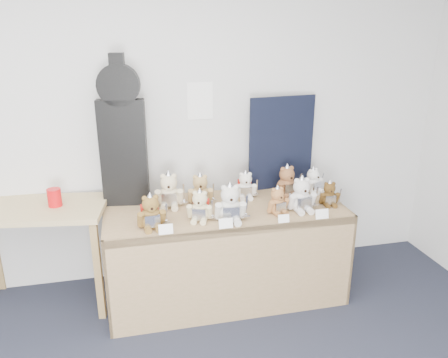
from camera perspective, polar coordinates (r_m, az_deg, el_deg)
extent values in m
plane|color=silver|center=(3.59, -16.88, 6.70)|extent=(6.00, 0.00, 6.00)
cube|color=white|center=(3.59, -3.15, 10.15)|extent=(0.21, 0.00, 0.30)
cube|color=olive|center=(3.38, 0.15, -4.19)|extent=(1.83, 0.77, 0.06)
cube|color=olive|center=(3.22, 1.67, -12.50)|extent=(1.83, 0.02, 0.76)
cube|color=olive|center=(3.47, -14.84, -10.71)|extent=(0.02, 0.76, 0.76)
cube|color=olive|center=(3.82, 13.63, -7.73)|extent=(0.02, 0.76, 0.76)
cube|color=tan|center=(3.52, -23.27, -3.64)|extent=(1.05, 0.68, 0.04)
cube|color=olive|center=(3.38, -16.11, -11.54)|extent=(0.06, 0.06, 0.78)
cube|color=olive|center=(3.78, -14.81, -7.96)|extent=(0.06, 0.06, 0.78)
cube|color=black|center=(3.40, -12.95, 3.27)|extent=(0.36, 0.15, 0.82)
cylinder|color=black|center=(3.30, -13.61, 11.83)|extent=(0.32, 0.14, 0.31)
cube|color=black|center=(3.29, -13.78, 13.95)|extent=(0.11, 0.11, 0.20)
cube|color=black|center=(3.71, 7.52, 4.67)|extent=(0.59, 0.10, 0.78)
cylinder|color=red|center=(3.45, -21.26, -2.26)|extent=(0.10, 0.10, 0.13)
ellipsoid|color=brown|center=(3.06, -9.48, -5.08)|extent=(0.17, 0.15, 0.16)
sphere|color=brown|center=(3.02, -9.59, -3.24)|extent=(0.12, 0.12, 0.12)
cylinder|color=brown|center=(2.98, -9.44, -3.75)|extent=(0.05, 0.03, 0.05)
sphere|color=black|center=(2.96, -9.39, -3.87)|extent=(0.02, 0.02, 0.02)
sphere|color=brown|center=(3.00, -10.35, -2.52)|extent=(0.04, 0.04, 0.04)
sphere|color=brown|center=(3.00, -8.92, -2.37)|extent=(0.04, 0.04, 0.04)
cylinder|color=brown|center=(3.03, -10.84, -5.24)|extent=(0.05, 0.09, 0.12)
cylinder|color=brown|center=(3.05, -8.03, -4.94)|extent=(0.05, 0.09, 0.12)
cylinder|color=brown|center=(3.02, -9.95, -6.35)|extent=(0.06, 0.11, 0.05)
cylinder|color=brown|center=(3.03, -8.61, -6.20)|extent=(0.06, 0.11, 0.05)
cube|color=silver|center=(3.00, -9.31, -5.48)|extent=(0.10, 0.03, 0.09)
cone|color=silver|center=(3.00, -9.64, -2.37)|extent=(0.10, 0.10, 0.08)
cube|color=silver|center=(3.03, -7.57, -4.57)|extent=(0.02, 0.04, 0.17)
cube|color=silver|center=(3.06, -7.52, -5.66)|extent=(0.05, 0.01, 0.01)
cube|color=red|center=(3.11, -9.65, -4.45)|extent=(0.13, 0.04, 0.14)
ellipsoid|color=beige|center=(3.14, -3.14, -4.27)|extent=(0.18, 0.17, 0.15)
sphere|color=beige|center=(3.10, -3.17, -2.59)|extent=(0.11, 0.11, 0.11)
cylinder|color=beige|center=(3.06, -3.30, -3.05)|extent=(0.05, 0.04, 0.05)
sphere|color=black|center=(3.05, -3.34, -3.16)|extent=(0.02, 0.02, 0.02)
sphere|color=beige|center=(3.09, -3.84, -1.84)|extent=(0.03, 0.03, 0.03)
sphere|color=beige|center=(3.08, -2.54, -1.88)|extent=(0.03, 0.03, 0.03)
cylinder|color=beige|center=(3.13, -4.47, -4.22)|extent=(0.06, 0.09, 0.11)
cylinder|color=beige|center=(3.11, -1.91, -4.33)|extent=(0.06, 0.09, 0.11)
cylinder|color=beige|center=(3.11, -3.87, -5.33)|extent=(0.07, 0.11, 0.04)
cylinder|color=beige|center=(3.11, -2.65, -5.38)|extent=(0.07, 0.11, 0.04)
cube|color=silver|center=(3.09, -3.30, -4.63)|extent=(0.10, 0.05, 0.08)
cone|color=silver|center=(3.09, -3.19, -1.79)|extent=(0.09, 0.09, 0.07)
cube|color=silver|center=(3.09, -1.53, -4.05)|extent=(0.02, 0.04, 0.16)
cube|color=silver|center=(3.11, -1.52, -5.05)|extent=(0.04, 0.02, 0.01)
cube|color=red|center=(3.19, -3.00, -3.69)|extent=(0.12, 0.06, 0.13)
ellipsoid|color=beige|center=(3.12, 0.77, -4.12)|extent=(0.19, 0.17, 0.18)
sphere|color=beige|center=(3.07, 0.78, -2.05)|extent=(0.13, 0.13, 0.13)
cylinder|color=beige|center=(3.03, 0.93, -2.61)|extent=(0.06, 0.04, 0.06)
sphere|color=black|center=(3.01, 0.98, -2.75)|extent=(0.02, 0.02, 0.02)
sphere|color=beige|center=(3.05, -0.02, -1.18)|extent=(0.04, 0.04, 0.04)
sphere|color=beige|center=(3.06, 1.58, -1.11)|extent=(0.04, 0.04, 0.04)
cylinder|color=beige|center=(3.09, -0.75, -4.21)|extent=(0.06, 0.10, 0.14)
cylinder|color=beige|center=(3.11, 2.40, -4.05)|extent=(0.06, 0.10, 0.14)
cylinder|color=beige|center=(3.08, 0.18, -5.50)|extent=(0.07, 0.12, 0.05)
cylinder|color=beige|center=(3.09, 1.68, -5.41)|extent=(0.07, 0.12, 0.05)
cube|color=silver|center=(3.05, 0.95, -4.56)|extent=(0.12, 0.03, 0.10)
cone|color=silver|center=(3.05, 0.78, -1.07)|extent=(0.11, 0.11, 0.09)
cube|color=silver|center=(3.09, 2.94, -3.66)|extent=(0.02, 0.05, 0.19)
cube|color=silver|center=(3.12, 2.92, -4.88)|extent=(0.05, 0.01, 0.01)
ellipsoid|color=#A06A3C|center=(3.28, 6.92, -3.45)|extent=(0.16, 0.14, 0.13)
sphere|color=#A06A3C|center=(3.25, 6.98, -1.99)|extent=(0.10, 0.10, 0.10)
cylinder|color=#A06A3C|center=(3.22, 7.38, -2.35)|extent=(0.05, 0.03, 0.04)
sphere|color=black|center=(3.20, 7.52, -2.43)|extent=(0.02, 0.02, 0.02)
sphere|color=#A06A3C|center=(3.22, 6.53, -1.44)|extent=(0.03, 0.03, 0.03)
sphere|color=#A06A3C|center=(3.25, 7.49, -1.26)|extent=(0.03, 0.03, 0.03)
cylinder|color=#A06A3C|center=(3.23, 6.13, -3.64)|extent=(0.05, 0.08, 0.10)
cylinder|color=#A06A3C|center=(3.30, 8.02, -3.25)|extent=(0.05, 0.08, 0.10)
cylinder|color=#A06A3C|center=(3.24, 6.89, -4.45)|extent=(0.06, 0.09, 0.04)
cylinder|color=#A06A3C|center=(3.27, 7.78, -4.26)|extent=(0.06, 0.09, 0.04)
cube|color=silver|center=(3.24, 7.42, -3.71)|extent=(0.09, 0.03, 0.07)
cone|color=silver|center=(3.23, 7.01, -1.29)|extent=(0.08, 0.08, 0.06)
cube|color=silver|center=(3.29, 8.43, -2.92)|extent=(0.02, 0.03, 0.14)
cube|color=silver|center=(3.31, 8.38, -3.79)|extent=(0.04, 0.01, 0.01)
ellipsoid|color=silver|center=(3.35, 9.99, -2.83)|extent=(0.17, 0.15, 0.17)
sphere|color=silver|center=(3.31, 10.10, -0.99)|extent=(0.13, 0.13, 0.13)
cylinder|color=silver|center=(3.27, 10.47, -1.46)|extent=(0.05, 0.03, 0.05)
sphere|color=black|center=(3.25, 10.60, -1.57)|extent=(0.02, 0.02, 0.02)
sphere|color=silver|center=(3.27, 9.49, -0.25)|extent=(0.04, 0.04, 0.04)
sphere|color=silver|center=(3.31, 10.79, -0.13)|extent=(0.04, 0.04, 0.04)
cylinder|color=silver|center=(3.30, 8.85, -2.97)|extent=(0.05, 0.10, 0.13)
cylinder|color=silver|center=(3.36, 11.41, -2.69)|extent=(0.05, 0.10, 0.13)
cylinder|color=silver|center=(3.30, 9.74, -4.06)|extent=(0.05, 0.11, 0.05)
cylinder|color=silver|center=(3.33, 10.96, -3.92)|extent=(0.05, 0.11, 0.05)
cube|color=silver|center=(3.29, 10.46, -3.18)|extent=(0.11, 0.02, 0.09)
cone|color=silver|center=(3.29, 10.15, -0.12)|extent=(0.11, 0.11, 0.08)
cube|color=silver|center=(3.35, 11.93, -2.31)|extent=(0.01, 0.04, 0.18)
cube|color=silver|center=(3.38, 11.85, -3.40)|extent=(0.05, 0.01, 0.01)
ellipsoid|color=#4F371B|center=(3.50, 13.52, -2.45)|extent=(0.14, 0.12, 0.13)
sphere|color=#4F371B|center=(3.47, 13.62, -1.17)|extent=(0.09, 0.09, 0.09)
cylinder|color=#4F371B|center=(3.44, 13.81, -1.50)|extent=(0.04, 0.03, 0.04)
sphere|color=black|center=(3.43, 13.88, -1.58)|extent=(0.01, 0.01, 0.01)
sphere|color=#4F371B|center=(3.45, 13.20, -0.62)|extent=(0.03, 0.03, 0.03)
sphere|color=#4F371B|center=(3.47, 14.14, -0.59)|extent=(0.03, 0.03, 0.03)
cylinder|color=#4F371B|center=(3.47, 12.66, -2.49)|extent=(0.04, 0.07, 0.09)
cylinder|color=#4F371B|center=(3.50, 14.53, -2.41)|extent=(0.04, 0.07, 0.09)
cylinder|color=#4F371B|center=(3.47, 13.24, -3.28)|extent=(0.05, 0.09, 0.04)
cylinder|color=#4F371B|center=(3.48, 14.13, -3.24)|extent=(0.05, 0.09, 0.04)
cube|color=silver|center=(3.45, 13.76, -2.70)|extent=(0.08, 0.03, 0.07)
cone|color=silver|center=(3.46, 13.67, -0.56)|extent=(0.08, 0.08, 0.06)
cube|color=silver|center=(3.49, 14.89, -2.17)|extent=(0.01, 0.03, 0.13)
cube|color=silver|center=(3.51, 14.82, -2.93)|extent=(0.04, 0.01, 0.01)
ellipsoid|color=beige|center=(3.39, -7.14, -2.34)|extent=(0.19, 0.17, 0.18)
sphere|color=beige|center=(3.35, -7.22, -0.46)|extent=(0.13, 0.13, 0.13)
cylinder|color=beige|center=(3.30, -7.24, -0.94)|extent=(0.06, 0.04, 0.05)
sphere|color=black|center=(3.28, -7.25, -1.05)|extent=(0.02, 0.02, 0.02)
sphere|color=beige|center=(3.34, -7.98, 0.33)|extent=(0.04, 0.04, 0.04)
sphere|color=beige|center=(3.33, -6.54, 0.38)|extent=(0.04, 0.04, 0.04)
cylinder|color=beige|center=(3.37, -8.58, -2.38)|extent=(0.06, 0.10, 0.13)
cylinder|color=beige|center=(3.37, -5.73, -2.30)|extent=(0.06, 0.10, 0.13)
cylinder|color=beige|center=(3.36, -7.81, -3.55)|extent=(0.07, 0.12, 0.05)
cylinder|color=beige|center=(3.35, -6.45, -3.51)|extent=(0.07, 0.12, 0.05)
cube|color=silver|center=(3.33, -7.17, -2.71)|extent=(0.12, 0.03, 0.10)
cone|color=silver|center=(3.33, -7.26, 0.43)|extent=(0.11, 0.11, 0.08)
cube|color=silver|center=(3.34, -5.29, -1.94)|extent=(0.02, 0.05, 0.19)
cube|color=silver|center=(3.37, -5.25, -3.07)|extent=(0.05, 0.01, 0.01)
ellipsoid|color=tan|center=(3.43, -3.10, -2.14)|extent=(0.17, 0.15, 0.16)
sphere|color=tan|center=(3.39, -3.13, -0.47)|extent=(0.12, 0.12, 0.12)
cylinder|color=tan|center=(3.35, -3.08, -0.89)|extent=(0.05, 0.03, 0.05)
sphere|color=black|center=(3.33, -3.06, -0.99)|extent=(0.02, 0.02, 0.02)
sphere|color=tan|center=(3.37, -3.78, 0.23)|extent=(0.04, 0.04, 0.04)
sphere|color=tan|center=(3.38, -2.51, 0.27)|extent=(0.04, 0.04, 0.04)
cylinder|color=tan|center=(3.40, -4.35, -2.18)|extent=(0.05, 0.09, 0.12)
cylinder|color=tan|center=(3.41, -1.82, -2.08)|extent=(0.05, 0.09, 0.12)
cylinder|color=tan|center=(3.39, -3.63, -3.21)|extent=(0.06, 0.11, 0.05)
cylinder|color=tan|center=(3.39, -2.43, -3.16)|extent=(0.06, 0.11, 0.05)
cube|color=silver|center=(3.37, -3.04, -2.45)|extent=(0.10, 0.03, 0.09)
cone|color=silver|center=(3.37, -3.15, 0.32)|extent=(0.10, 0.10, 0.08)
cube|color=silver|center=(3.39, -1.41, -1.77)|extent=(0.02, 0.04, 0.17)
cube|color=silver|center=(3.42, -1.40, -2.76)|extent=(0.05, 0.01, 0.01)
ellipsoid|color=white|center=(3.55, 2.80, -1.46)|extent=(0.16, 0.14, 0.14)
sphere|color=white|center=(3.52, 2.82, -0.01)|extent=(0.10, 0.10, 0.10)
cylinder|color=white|center=(3.48, 2.91, -0.37)|extent=(0.05, 0.03, 0.04)
sphere|color=black|center=(3.47, 2.95, -0.45)|extent=(0.02, 0.02, 0.02)
sphere|color=white|center=(3.50, 2.28, 0.61)|extent=(0.03, 0.03, 0.03)
sphere|color=white|center=(3.51, 3.38, 0.63)|extent=(0.03, 0.03, 0.03)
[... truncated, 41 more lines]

